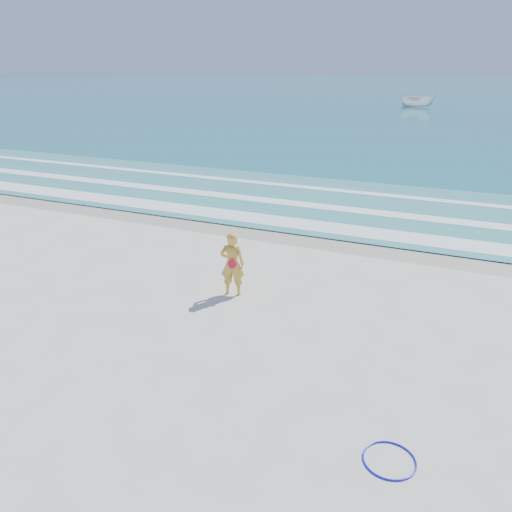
% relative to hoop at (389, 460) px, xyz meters
% --- Properties ---
extents(ground, '(400.00, 400.00, 0.00)m').
position_rel_hoop_xyz_m(ground, '(-5.34, 1.62, -0.02)').
color(ground, silver).
rests_on(ground, ground).
extents(wet_sand, '(400.00, 2.40, 0.00)m').
position_rel_hoop_xyz_m(wet_sand, '(-5.34, 10.62, -0.01)').
color(wet_sand, '#B2A893').
rests_on(wet_sand, ground).
extents(ocean, '(400.00, 190.00, 0.04)m').
position_rel_hoop_xyz_m(ocean, '(-5.34, 106.62, 0.00)').
color(ocean, '#19727F').
rests_on(ocean, ground).
extents(shallow, '(400.00, 10.00, 0.01)m').
position_rel_hoop_xyz_m(shallow, '(-5.34, 15.62, 0.03)').
color(shallow, '#59B7AD').
rests_on(shallow, ocean).
extents(foam_near, '(400.00, 1.40, 0.01)m').
position_rel_hoop_xyz_m(foam_near, '(-5.34, 11.92, 0.04)').
color(foam_near, white).
rests_on(foam_near, shallow).
extents(foam_mid, '(400.00, 0.90, 0.01)m').
position_rel_hoop_xyz_m(foam_mid, '(-5.34, 14.82, 0.04)').
color(foam_mid, white).
rests_on(foam_mid, shallow).
extents(foam_far, '(400.00, 0.60, 0.01)m').
position_rel_hoop_xyz_m(foam_far, '(-5.34, 18.12, 0.04)').
color(foam_far, white).
rests_on(foam_far, shallow).
extents(hoop, '(1.21, 1.21, 0.03)m').
position_rel_hoop_xyz_m(hoop, '(0.00, 0.00, 0.00)').
color(hoop, '#0D0EED').
rests_on(hoop, ground).
extents(boat, '(4.91, 2.25, 1.84)m').
position_rel_hoop_xyz_m(boat, '(-7.48, 69.37, 0.94)').
color(boat, silver).
rests_on(boat, ocean).
extents(woman, '(0.80, 0.63, 1.92)m').
position_rel_hoop_xyz_m(woman, '(-5.35, 4.87, 0.94)').
color(woman, gold).
rests_on(woman, ground).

